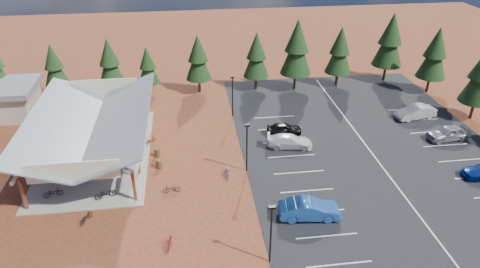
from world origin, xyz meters
TOP-DOWN VIEW (x-y plane):
  - ground at (0.00, 0.00)m, footprint 140.00×140.00m
  - asphalt_lot at (18.50, 3.00)m, footprint 27.00×44.00m
  - concrete_pad at (-10.00, 7.00)m, footprint 10.60×18.60m
  - bike_pavilion at (-10.00, 7.00)m, footprint 11.65×19.40m
  - lamp_post_0 at (5.00, -10.00)m, footprint 0.50×0.25m
  - lamp_post_1 at (5.00, 2.00)m, footprint 0.50×0.25m
  - lamp_post_2 at (5.00, 14.00)m, footprint 0.50×0.25m
  - trash_bin_0 at (-3.52, 3.62)m, footprint 0.60×0.60m
  - trash_bin_1 at (-3.79, 5.82)m, footprint 0.60×0.60m
  - pine_1 at (-17.24, 22.60)m, footprint 3.14×3.14m
  - pine_2 at (-10.08, 21.95)m, footprint 3.42×3.42m
  - pine_3 at (-5.34, 22.20)m, footprint 2.82×2.82m
  - pine_4 at (1.33, 21.96)m, footprint 3.42×3.42m
  - pine_5 at (9.14, 21.87)m, footprint 3.46×3.46m
  - pine_6 at (14.47, 21.22)m, footprint 4.20×4.20m
  - pine_7 at (20.65, 21.69)m, footprint 3.63×3.63m
  - pine_8 at (28.17, 22.66)m, footprint 4.22×4.22m
  - pine_13 at (32.34, 17.97)m, footprint 3.86×3.86m
  - bike_0 at (-12.73, 0.00)m, footprint 1.76×0.95m
  - bike_1 at (-11.47, 5.79)m, footprint 1.92×0.98m
  - bike_2 at (-13.31, 9.43)m, footprint 1.61×0.62m
  - bike_3 at (-12.42, 12.96)m, footprint 1.62×0.65m
  - bike_4 at (-8.08, -0.80)m, footprint 2.01×1.27m
  - bike_5 at (-6.55, 2.72)m, footprint 1.72×0.97m
  - bike_6 at (-8.40, 9.64)m, footprint 1.81×0.73m
  - bike_7 at (-8.65, 14.28)m, footprint 1.89×0.68m
  - bike_11 at (-2.32, -7.56)m, footprint 0.74×1.72m
  - bike_12 at (-9.24, -3.72)m, footprint 1.20×1.68m
  - bike_14 at (3.00, 1.43)m, footprint 0.69×1.72m
  - bike_15 at (-4.60, 8.62)m, footprint 1.30×1.45m
  - bike_16 at (-2.24, -0.64)m, footprint 1.63×0.67m
  - car_1 at (9.16, -5.61)m, footprint 5.25×2.30m
  - car_3 at (10.19, 5.86)m, footprint 5.11×2.82m
  - car_4 at (10.25, 8.74)m, footprint 3.97×1.81m
  - car_8 at (27.87, 5.21)m, footprint 4.79×2.19m
  - car_9 at (26.79, 10.55)m, footprint 5.13×2.48m

SIDE VIEW (x-z plane):
  - ground at x=0.00m, z-range 0.00..0.00m
  - asphalt_lot at x=18.50m, z-range 0.00..0.04m
  - concrete_pad at x=-10.00m, z-range 0.00..0.10m
  - bike_16 at x=-2.24m, z-range 0.00..0.84m
  - bike_12 at x=-9.24m, z-range 0.00..0.84m
  - bike_14 at x=3.00m, z-range 0.00..0.89m
  - trash_bin_0 at x=-3.52m, z-range 0.00..0.90m
  - trash_bin_1 at x=-3.79m, z-range 0.00..0.90m
  - bike_15 at x=-4.60m, z-range 0.00..0.91m
  - bike_11 at x=-2.32m, z-range 0.00..1.00m
  - bike_2 at x=-13.31m, z-range 0.10..0.93m
  - bike_0 at x=-12.73m, z-range 0.10..0.98m
  - bike_6 at x=-8.40m, z-range 0.10..1.03m
  - bike_3 at x=-12.42m, z-range 0.10..1.05m
  - bike_4 at x=-8.08m, z-range 0.10..1.09m
  - bike_5 at x=-6.55m, z-range 0.10..1.10m
  - bike_1 at x=-11.47m, z-range 0.10..1.21m
  - bike_7 at x=-8.65m, z-range 0.10..1.21m
  - car_4 at x=10.25m, z-range 0.04..1.36m
  - car_3 at x=10.19m, z-range 0.04..1.44m
  - car_8 at x=27.87m, z-range 0.04..1.63m
  - car_9 at x=26.79m, z-range 0.04..1.66m
  - car_1 at x=9.16m, z-range 0.04..1.72m
  - lamp_post_0 at x=5.00m, z-range 0.41..5.55m
  - lamp_post_1 at x=5.00m, z-range 0.41..5.55m
  - lamp_post_2 at x=5.00m, z-range 0.41..5.55m
  - bike_pavilion at x=-10.00m, z-range 1.34..6.31m
  - pine_3 at x=-5.34m, z-range 0.72..7.30m
  - pine_1 at x=-17.24m, z-range 0.81..8.12m
  - pine_2 at x=-10.08m, z-range 0.88..8.85m
  - pine_4 at x=1.33m, z-range 0.88..8.86m
  - pine_5 at x=9.14m, z-range 0.89..8.95m
  - pine_7 at x=20.65m, z-range 0.94..9.40m
  - pine_13 at x=32.34m, z-range 1.00..10.00m
  - pine_6 at x=14.47m, z-range 1.09..10.87m
  - pine_8 at x=28.17m, z-range 1.09..10.92m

